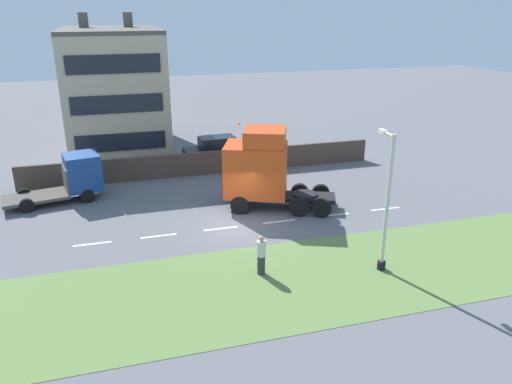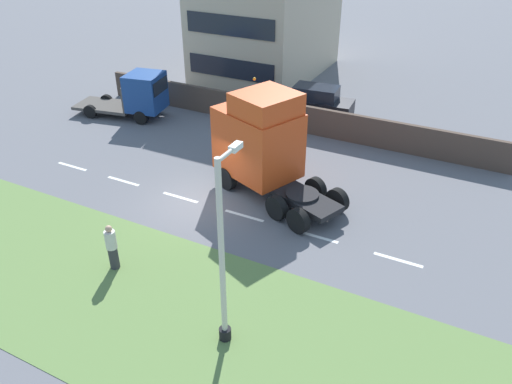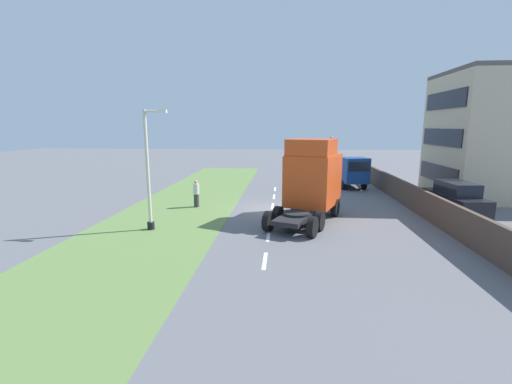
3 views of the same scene
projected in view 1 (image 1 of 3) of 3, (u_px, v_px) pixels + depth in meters
The scene contains 10 objects.
ground_plane at pixel (238, 226), 26.15m from camera, with size 120.00×120.00×0.00m, color slate.
grass_verge at pixel (273, 284), 20.76m from camera, with size 7.00×44.00×0.01m.
lane_markings at pixel (250, 225), 26.33m from camera, with size 0.16×17.80×0.00m.
boundary_wall at pixel (205, 163), 33.97m from camera, with size 0.25×24.00×1.57m.
building_block at pixel (115, 90), 39.13m from camera, with size 10.80×7.32×10.37m.
lorry_cab at pixel (261, 169), 27.95m from camera, with size 4.61×6.49×4.72m.
flatbed_truck at pixel (75, 176), 29.43m from camera, with size 3.03×5.81×2.70m.
parked_car at pixel (216, 152), 35.72m from camera, with size 2.15×4.64×2.13m.
lamp_post at pixel (386, 211), 21.03m from camera, with size 1.30×0.37×6.09m.
pedestrian at pixel (261, 255), 21.25m from camera, with size 0.39×0.39×1.80m.
Camera 1 is at (-23.16, 5.71, 10.91)m, focal length 35.00 mm.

